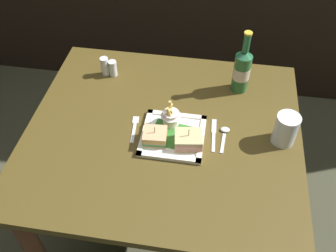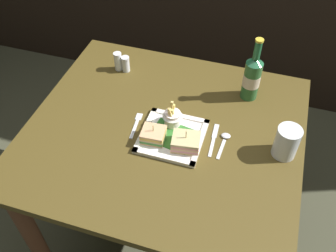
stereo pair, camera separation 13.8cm
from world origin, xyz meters
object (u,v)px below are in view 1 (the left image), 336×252
at_px(knife, 214,133).
at_px(spoon, 225,133).
at_px(fries_cup, 171,116).
at_px(sandwich_half_right, 188,140).
at_px(water_glass, 285,131).
at_px(pepper_shaker, 113,69).
at_px(beer_bottle, 242,70).
at_px(salt_shaker, 105,67).
at_px(square_plate, 173,136).
at_px(fork, 134,127).
at_px(dining_table, 164,152).
at_px(sandwich_half_left, 155,136).

bearing_deg(knife, spoon, 7.57).
bearing_deg(fries_cup, sandwich_half_right, -49.98).
distance_m(water_glass, pepper_shaker, 0.76).
relative_size(fries_cup, pepper_shaker, 1.46).
bearing_deg(sandwich_half_right, beer_bottle, 63.62).
xyz_separation_m(fries_cup, salt_shaker, (-0.33, 0.26, -0.01)).
distance_m(square_plate, fork, 0.15).
bearing_deg(beer_bottle, sandwich_half_right, -116.38).
height_order(dining_table, salt_shaker, salt_shaker).
height_order(square_plate, fries_cup, fries_cup).
height_order(dining_table, fries_cup, fries_cup).
xyz_separation_m(sandwich_half_left, fries_cup, (0.04, 0.09, 0.02)).
bearing_deg(knife, salt_shaker, 150.44).
xyz_separation_m(water_glass, pepper_shaker, (-0.71, 0.27, -0.02)).
distance_m(sandwich_half_left, knife, 0.22).
height_order(fries_cup, water_glass, water_glass).
bearing_deg(pepper_shaker, fork, -61.80).
bearing_deg(salt_shaker, sandwich_half_left, -51.26).
bearing_deg(beer_bottle, knife, -107.14).
relative_size(sandwich_half_left, knife, 0.54).
bearing_deg(fries_cup, square_plate, -73.90).
bearing_deg(dining_table, fries_cup, 48.03).
distance_m(beer_bottle, pepper_shaker, 0.55).
height_order(water_glass, fork, water_glass).
distance_m(water_glass, fork, 0.55).
bearing_deg(sandwich_half_left, sandwich_half_right, 0.00).
height_order(dining_table, water_glass, water_glass).
distance_m(square_plate, spoon, 0.19).
xyz_separation_m(water_glass, knife, (-0.25, -0.01, -0.05)).
relative_size(square_plate, beer_bottle, 0.84).
bearing_deg(salt_shaker, dining_table, -43.65).
relative_size(dining_table, square_plate, 4.47).
bearing_deg(salt_shaker, knife, -29.56).
height_order(beer_bottle, pepper_shaker, beer_bottle).
xyz_separation_m(salt_shaker, pepper_shaker, (0.04, 0.00, -0.01)).
relative_size(sandwich_half_left, spoon, 0.69).
relative_size(dining_table, fries_cup, 9.86).
relative_size(beer_bottle, fork, 2.01).
bearing_deg(fries_cup, water_glass, -1.75).
height_order(square_plate, beer_bottle, beer_bottle).
height_order(square_plate, spoon, square_plate).
relative_size(dining_table, spoon, 8.06).
xyz_separation_m(square_plate, spoon, (0.19, 0.05, -0.00)).
relative_size(sandwich_half_right, spoon, 0.85).
bearing_deg(square_plate, knife, 15.15).
height_order(sandwich_half_left, beer_bottle, beer_bottle).
xyz_separation_m(fork, spoon, (0.34, 0.02, 0.00)).
relative_size(dining_table, beer_bottle, 3.77).
relative_size(fork, salt_shaker, 1.61).
bearing_deg(sandwich_half_left, water_glass, 9.85).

